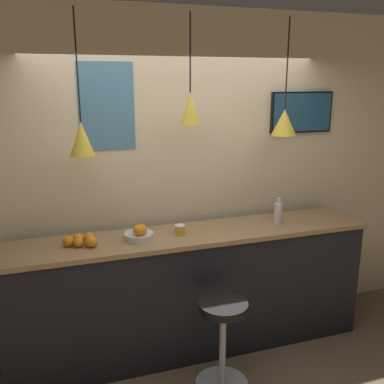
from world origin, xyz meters
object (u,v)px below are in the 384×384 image
(spread_jar, at_px, (180,230))
(juice_bottle, at_px, (278,213))
(mounted_tv, at_px, (302,112))
(fruit_bowl, at_px, (139,234))
(bar_stool, at_px, (223,331))

(spread_jar, bearing_deg, juice_bottle, 0.00)
(mounted_tv, bearing_deg, fruit_bowl, -167.58)
(bar_stool, bearing_deg, juice_bottle, 36.12)
(fruit_bowl, distance_m, juice_bottle, 1.24)
(bar_stool, height_order, spread_jar, spread_jar)
(bar_stool, height_order, fruit_bowl, fruit_bowl)
(fruit_bowl, bearing_deg, spread_jar, 2.39)
(bar_stool, bearing_deg, fruit_bowl, 134.77)
(fruit_bowl, height_order, mounted_tv, mounted_tv)
(mounted_tv, bearing_deg, spread_jar, -165.06)
(bar_stool, relative_size, fruit_bowl, 3.07)
(fruit_bowl, relative_size, spread_jar, 2.79)
(mounted_tv, bearing_deg, bar_stool, -141.94)
(bar_stool, relative_size, mounted_tv, 1.13)
(juice_bottle, relative_size, mounted_tv, 0.37)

